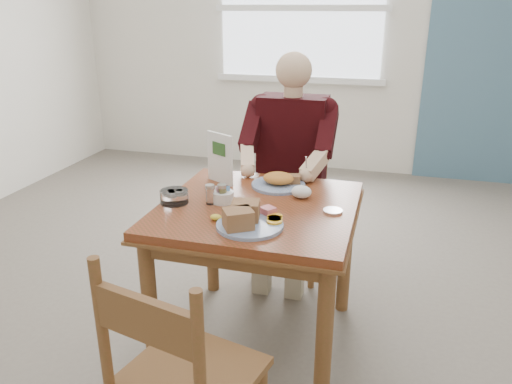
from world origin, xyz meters
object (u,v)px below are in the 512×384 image
(diner, at_px, (290,152))
(near_plate, at_px, (247,219))
(table, at_px, (258,226))
(far_plate, at_px, (280,181))
(chair_near, at_px, (180,382))
(chair_far, at_px, (292,199))

(diner, xyz_separation_m, near_plate, (0.02, -0.96, -0.03))
(table, relative_size, far_plate, 2.81)
(chair_near, height_order, far_plate, chair_near)
(table, xyz_separation_m, far_plate, (0.04, 0.27, 0.14))
(near_plate, bearing_deg, chair_near, -92.59)
(near_plate, xyz_separation_m, far_plate, (0.02, 0.52, -0.01))
(chair_near, distance_m, diner, 1.65)
(diner, bearing_deg, chair_far, 90.01)
(chair_far, height_order, near_plate, chair_far)
(chair_far, relative_size, far_plate, 2.90)
(chair_far, relative_size, chair_near, 1.00)
(table, relative_size, chair_far, 0.97)
(table, bearing_deg, near_plate, -85.08)
(chair_far, xyz_separation_m, chair_near, (-0.01, -1.70, 0.00))
(chair_near, xyz_separation_m, diner, (0.01, 1.61, 0.33))
(table, height_order, far_plate, far_plate)
(chair_far, height_order, far_plate, chair_far)
(table, relative_size, chair_near, 0.97)
(chair_near, bearing_deg, chair_far, 89.72)
(diner, height_order, far_plate, diner)
(near_plate, bearing_deg, far_plate, 87.97)
(diner, bearing_deg, near_plate, -88.72)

